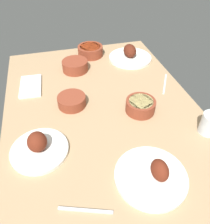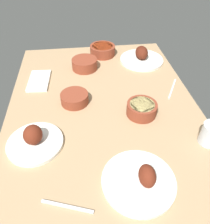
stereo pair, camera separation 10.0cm
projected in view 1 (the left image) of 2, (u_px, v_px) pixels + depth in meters
dining_table at (105, 118)px, 102.66cm from camera, size 140.00×90.00×4.00cm
plate_center_main at (153, 175)px, 76.21cm from camera, size 25.29×25.29×8.71cm
plate_near_viewer at (39, 147)px, 84.50cm from camera, size 22.13×22.13×8.92cm
plate_far_side at (130, 55)px, 139.04cm from camera, size 26.37×26.37×8.90cm
bowl_pasta at (140, 105)px, 101.54cm from camera, size 13.54×13.54×5.89cm
bowl_sauce at (90, 50)px, 141.68cm from camera, size 15.81×15.81×6.22cm
bowl_soup at (72, 101)px, 104.88cm from camera, size 13.27×13.27×5.06cm
bowl_onions at (75, 65)px, 128.11cm from camera, size 14.68×14.68×6.03cm
water_tumbler at (210, 124)px, 90.79cm from camera, size 7.59×7.59×9.19cm
folded_napkin at (31, 86)px, 117.40cm from camera, size 20.14×11.85×1.20cm
fork_loose at (165, 84)px, 119.34cm from camera, size 16.26×9.99×0.80cm
spoon_loose at (85, 210)px, 68.55cm from camera, size 6.54×16.51×0.80cm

